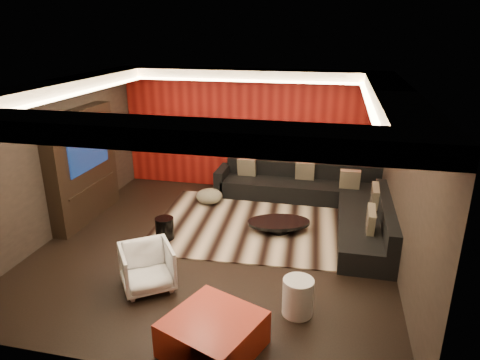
% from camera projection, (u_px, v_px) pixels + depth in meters
% --- Properties ---
extents(floor, '(6.00, 6.00, 0.02)m').
position_uv_depth(floor, '(216.00, 246.00, 7.58)').
color(floor, black).
rests_on(floor, ground).
extents(ceiling, '(6.00, 6.00, 0.02)m').
position_uv_depth(ceiling, '(213.00, 85.00, 6.63)').
color(ceiling, silver).
rests_on(ceiling, ground).
extents(wall_back, '(6.00, 0.02, 2.80)m').
position_uv_depth(wall_back, '(250.00, 130.00, 9.87)').
color(wall_back, black).
rests_on(wall_back, ground).
extents(wall_left, '(0.02, 6.00, 2.80)m').
position_uv_depth(wall_left, '(54.00, 159.00, 7.73)').
color(wall_left, black).
rests_on(wall_left, ground).
extents(wall_right, '(0.02, 6.00, 2.80)m').
position_uv_depth(wall_right, '(405.00, 185.00, 6.48)').
color(wall_right, black).
rests_on(wall_right, ground).
extents(red_feature_wall, '(5.98, 0.05, 2.78)m').
position_uv_depth(red_feature_wall, '(250.00, 131.00, 9.83)').
color(red_feature_wall, '#6B0C0A').
rests_on(red_feature_wall, ground).
extents(soffit_back, '(6.00, 0.60, 0.22)m').
position_uv_depth(soffit_back, '(248.00, 75.00, 9.15)').
color(soffit_back, silver).
rests_on(soffit_back, ground).
extents(soffit_front, '(6.00, 0.60, 0.22)m').
position_uv_depth(soffit_front, '(137.00, 132.00, 4.19)').
color(soffit_front, silver).
rests_on(soffit_front, ground).
extents(soffit_left, '(0.60, 4.80, 0.22)m').
position_uv_depth(soffit_left, '(59.00, 87.00, 7.23)').
color(soffit_left, silver).
rests_on(soffit_left, ground).
extents(soffit_right, '(0.60, 4.80, 0.22)m').
position_uv_depth(soffit_right, '(394.00, 99.00, 6.11)').
color(soffit_right, silver).
rests_on(soffit_right, ground).
extents(cove_back, '(4.80, 0.08, 0.04)m').
position_uv_depth(cove_back, '(244.00, 81.00, 8.87)').
color(cove_back, '#FFD899').
rests_on(cove_back, ground).
extents(cove_front, '(4.80, 0.08, 0.04)m').
position_uv_depth(cove_front, '(151.00, 133.00, 4.53)').
color(cove_front, '#FFD899').
rests_on(cove_front, ground).
extents(cove_left, '(0.08, 4.80, 0.04)m').
position_uv_depth(cove_left, '(78.00, 93.00, 7.19)').
color(cove_left, '#FFD899').
rests_on(cove_left, ground).
extents(cove_right, '(0.08, 4.80, 0.04)m').
position_uv_depth(cove_right, '(369.00, 104.00, 6.21)').
color(cove_right, '#FFD899').
rests_on(cove_right, ground).
extents(tv_surround, '(0.30, 2.00, 2.20)m').
position_uv_depth(tv_surround, '(83.00, 166.00, 8.35)').
color(tv_surround, black).
rests_on(tv_surround, ground).
extents(tv_screen, '(0.04, 1.30, 0.80)m').
position_uv_depth(tv_screen, '(88.00, 149.00, 8.19)').
color(tv_screen, black).
rests_on(tv_screen, ground).
extents(tv_shelf, '(0.04, 1.60, 0.04)m').
position_uv_depth(tv_shelf, '(93.00, 185.00, 8.45)').
color(tv_shelf, black).
rests_on(tv_shelf, ground).
extents(rug, '(4.16, 3.22, 0.02)m').
position_uv_depth(rug, '(259.00, 225.00, 8.36)').
color(rug, '#C2AB8E').
rests_on(rug, floor).
extents(coffee_table, '(1.45, 1.45, 0.20)m').
position_uv_depth(coffee_table, '(279.00, 226.00, 8.06)').
color(coffee_table, black).
rests_on(coffee_table, rug).
extents(drum_stool, '(0.34, 0.34, 0.40)m').
position_uv_depth(drum_stool, '(165.00, 228.00, 7.74)').
color(drum_stool, black).
rests_on(drum_stool, rug).
extents(striped_pouf, '(0.74, 0.74, 0.31)m').
position_uv_depth(striped_pouf, '(209.00, 196.00, 9.31)').
color(striped_pouf, beige).
rests_on(striped_pouf, rug).
extents(white_side_table, '(0.52, 0.52, 0.52)m').
position_uv_depth(white_side_table, '(298.00, 297.00, 5.71)').
color(white_side_table, silver).
rests_on(white_side_table, floor).
extents(orange_ottoman, '(1.30, 1.30, 0.44)m').
position_uv_depth(orange_ottoman, '(213.00, 334.00, 5.07)').
color(orange_ottoman, '#AC2716').
rests_on(orange_ottoman, floor).
extents(armchair, '(1.01, 1.02, 0.67)m').
position_uv_depth(armchair, '(147.00, 267.00, 6.26)').
color(armchair, silver).
rests_on(armchair, floor).
extents(sectional_sofa, '(3.65, 3.50, 0.75)m').
position_uv_depth(sectional_sofa, '(321.00, 201.00, 8.85)').
color(sectional_sofa, black).
rests_on(sectional_sofa, floor).
extents(throw_pillows, '(3.02, 2.73, 0.50)m').
position_uv_depth(throw_pillows, '(325.00, 184.00, 8.73)').
color(throw_pillows, tan).
rests_on(throw_pillows, sectional_sofa).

